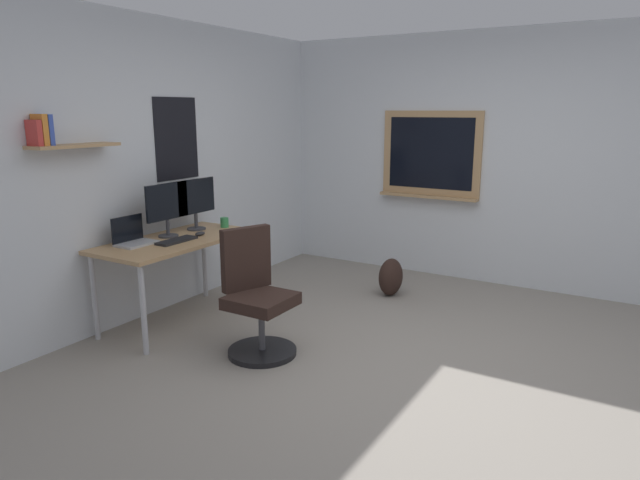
% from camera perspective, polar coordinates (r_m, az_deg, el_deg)
% --- Properties ---
extents(ground_plane, '(5.20, 5.20, 0.00)m').
position_cam_1_polar(ground_plane, '(4.20, 8.24, -12.63)').
color(ground_plane, gray).
rests_on(ground_plane, ground).
extents(wall_back, '(5.00, 0.30, 2.60)m').
position_cam_1_polar(wall_back, '(5.26, -16.83, 6.93)').
color(wall_back, silver).
rests_on(wall_back, ground).
extents(wall_right, '(0.22, 5.00, 2.60)m').
position_cam_1_polar(wall_right, '(6.16, 17.46, 7.69)').
color(wall_right, silver).
rests_on(wall_right, ground).
extents(desk, '(1.39, 0.68, 0.74)m').
position_cam_1_polar(desk, '(4.96, -14.34, -0.72)').
color(desk, tan).
rests_on(desk, ground).
extents(office_chair, '(0.53, 0.55, 0.95)m').
position_cam_1_polar(office_chair, '(4.29, -6.42, -6.12)').
color(office_chair, black).
rests_on(office_chair, ground).
extents(laptop, '(0.31, 0.21, 0.23)m').
position_cam_1_polar(laptop, '(4.84, -18.37, 0.23)').
color(laptop, '#ADAFB5').
rests_on(laptop, desk).
extents(monitor_primary, '(0.46, 0.17, 0.46)m').
position_cam_1_polar(monitor_primary, '(5.00, -15.17, 3.34)').
color(monitor_primary, '#38383D').
rests_on(monitor_primary, desk).
extents(monitor_secondary, '(0.46, 0.17, 0.46)m').
position_cam_1_polar(monitor_secondary, '(5.24, -12.43, 3.92)').
color(monitor_secondary, '#38383D').
rests_on(monitor_secondary, desk).
extents(keyboard, '(0.37, 0.13, 0.02)m').
position_cam_1_polar(keyboard, '(4.84, -14.27, -0.06)').
color(keyboard, black).
rests_on(keyboard, desk).
extents(computer_mouse, '(0.10, 0.06, 0.03)m').
position_cam_1_polar(computer_mouse, '(5.03, -12.02, 0.64)').
color(computer_mouse, '#262628').
rests_on(computer_mouse, desk).
extents(coffee_mug, '(0.08, 0.08, 0.09)m').
position_cam_1_polar(coffee_mug, '(5.34, -9.62, 1.77)').
color(coffee_mug, '#338C4C').
rests_on(coffee_mug, desk).
extents(backpack, '(0.32, 0.22, 0.37)m').
position_cam_1_polar(backpack, '(5.67, 7.16, -3.72)').
color(backpack, black).
rests_on(backpack, ground).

